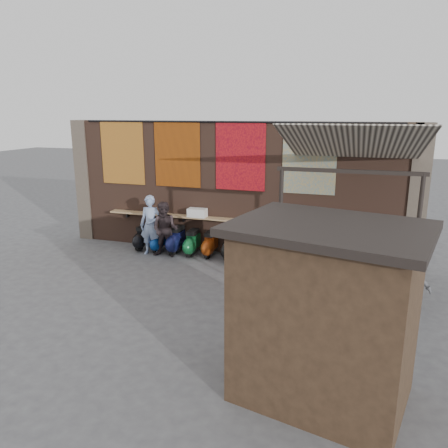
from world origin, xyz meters
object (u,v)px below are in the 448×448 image
diner_left (151,225)px  scooter_stool_6 (245,248)px  shopper_navy (283,262)px  scooter_stool_2 (176,240)px  shelf_box (197,213)px  market_stall (325,317)px  scooter_stool_5 (230,246)px  scooter_stool_0 (143,238)px  scooter_stool_1 (159,241)px  shopper_grey (409,277)px  diner_right (165,230)px  shopper_tan (268,252)px  scooter_stool_3 (192,243)px  scooter_stool_8 (286,250)px  scooter_stool_9 (305,254)px  scooter_stool_7 (265,249)px  scooter_stool_4 (210,244)px

diner_left → scooter_stool_6: bearing=1.3°
shopper_navy → scooter_stool_2: bearing=-41.6°
scooter_stool_2 → shopper_navy: (3.69, -2.06, 0.38)m
shelf_box → scooter_stool_2: shelf_box is taller
scooter_stool_6 → market_stall: bearing=-64.3°
scooter_stool_5 → shopper_navy: shopper_navy is taller
shelf_box → scooter_stool_0: shelf_box is taller
scooter_stool_1 → shopper_grey: (7.06, -2.06, 0.40)m
diner_left → diner_right: (0.52, -0.08, -0.07)m
scooter_stool_6 → shopper_grey: shopper_grey is taller
shelf_box → shopper_grey: bearing=-22.1°
scooter_stool_1 → shopper_tan: size_ratio=0.42×
scooter_stool_0 → scooter_stool_3: 1.72m
scooter_stool_3 → market_stall: 7.33m
scooter_stool_0 → scooter_stool_8: (4.60, -0.00, 0.04)m
scooter_stool_3 → diner_left: bearing=-165.6°
scooter_stool_0 → scooter_stool_6: size_ratio=0.97×
scooter_stool_6 → scooter_stool_5: bearing=178.0°
scooter_stool_3 → shopper_navy: (3.14, -2.03, 0.41)m
scooter_stool_8 → diner_right: bearing=-172.6°
scooter_stool_9 → shopper_tan: size_ratio=0.43×
scooter_stool_6 → diner_right: bearing=-170.5°
scooter_stool_0 → scooter_stool_1: 0.62m
diner_left → diner_right: size_ratio=1.09×
scooter_stool_1 → scooter_stool_7: scooter_stool_7 is taller
shopper_grey → scooter_stool_1: bearing=7.8°
scooter_stool_8 → diner_left: 4.15m
scooter_stool_0 → scooter_stool_6: scooter_stool_6 is taller
scooter_stool_5 → scooter_stool_7: scooter_stool_7 is taller
scooter_stool_5 → market_stall: market_stall is taller
scooter_stool_4 → shopper_tan: bearing=-38.6°
shelf_box → scooter_stool_1: 1.51m
shelf_box → shopper_grey: shopper_grey is taller
scooter_stool_9 → diner_left: (-4.66, -0.30, 0.56)m
scooter_stool_2 → scooter_stool_4: (1.11, 0.01, -0.04)m
diner_left → shopper_grey: diner_left is taller
scooter_stool_9 → shopper_grey: size_ratio=0.51×
shopper_grey → scooter_stool_5: bearing=0.5°
shelf_box → scooter_stool_6: (1.63, -0.33, -0.87)m
scooter_stool_4 → shopper_navy: size_ratio=0.50×
scooter_stool_9 → shopper_navy: size_ratio=0.48×
shopper_grey → shopper_tan: (-3.25, 0.40, 0.13)m
scooter_stool_6 → shopper_tan: size_ratio=0.46×
scooter_stool_6 → market_stall: size_ratio=0.31×
scooter_stool_8 → shopper_tan: (-0.18, -1.72, 0.47)m
scooter_stool_5 → shopper_tan: size_ratio=0.47×
diner_right → market_stall: size_ratio=0.65×
scooter_stool_7 → diner_right: 3.03m
scooter_stool_7 → shopper_tan: bearing=-75.6°
scooter_stool_8 → scooter_stool_1: bearing=-179.1°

